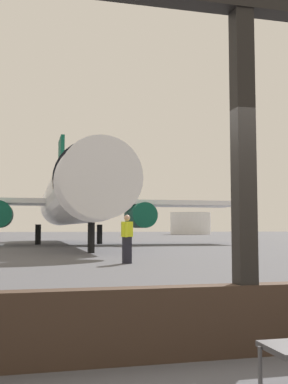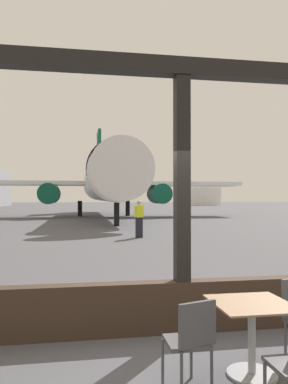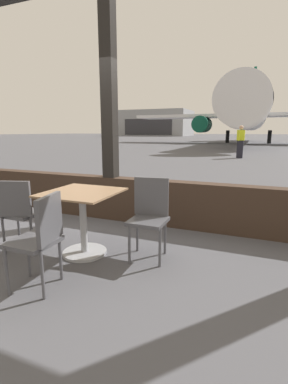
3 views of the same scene
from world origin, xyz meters
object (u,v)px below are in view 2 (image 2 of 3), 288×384
Objects in this scene: dining_table at (252,333)px; cafe_chair_aisle_left at (191,337)px; airplane at (105,180)px; fuel_storage_tank at (205,196)px; ground_crew_worker at (139,218)px.

dining_table is 0.77m from cafe_chair_aisle_left.
dining_table is 32.35m from airplane.
dining_table is 0.10× the size of fuel_storage_tank.
cafe_chair_aisle_left is 91.77m from fuel_storage_tank.
fuel_storage_tank is at bearing 68.93° from ground_crew_worker.
airplane is at bearing 91.07° from ground_crew_worker.
fuel_storage_tank is at bearing 62.35° from airplane.
dining_table is 0.46× the size of ground_crew_worker.
fuel_storage_tank is at bearing 71.45° from dining_table.
airplane is 3.74× the size of fuel_storage_tank.
airplane is at bearing 87.73° from cafe_chair_aisle_left.
airplane is at bearing 89.00° from dining_table.
ground_crew_worker reaches higher than dining_table.
ground_crew_worker is (1.64, 13.77, 0.37)m from cafe_chair_aisle_left.
ground_crew_worker is (0.91, 13.53, 0.46)m from dining_table.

